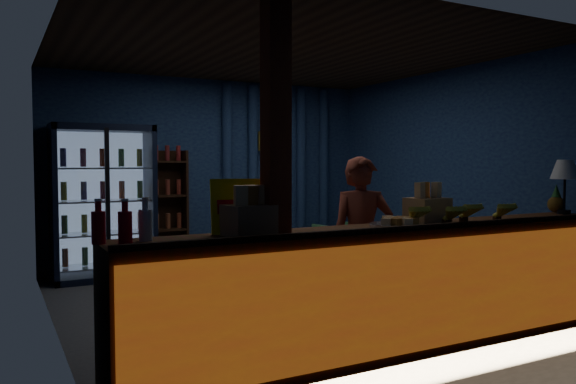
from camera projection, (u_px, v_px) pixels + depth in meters
name	position (u px, v px, depth m)	size (l,w,h in m)	color
ground	(284.00, 296.00, 6.03)	(4.60, 4.60, 0.00)	#515154
room_walls	(284.00, 150.00, 5.95)	(4.60, 4.60, 4.60)	navy
counter	(398.00, 288.00, 4.32)	(4.40, 0.57, 0.99)	brown
support_post	(276.00, 183.00, 3.80)	(0.16, 0.16, 2.60)	maroon
beverage_cooler	(102.00, 203.00, 6.95)	(1.20, 0.62, 1.90)	black
bottle_shelf	(167.00, 211.00, 7.48)	(0.50, 0.28, 1.60)	#311C0F
curtain_folds	(278.00, 172.00, 8.32)	(1.74, 0.14, 2.50)	navy
framed_picture	(270.00, 141.00, 8.19)	(0.36, 0.04, 0.28)	gold
shopkeeper	(362.00, 242.00, 4.87)	(0.54, 0.36, 1.49)	brown
green_chair	(342.00, 243.00, 7.99)	(0.62, 0.64, 0.58)	#53A75C
side_table	(245.00, 252.00, 7.45)	(0.54, 0.40, 0.59)	#311C0F
yellow_sign	(245.00, 206.00, 3.86)	(0.48, 0.19, 0.38)	yellow
soda_bottles	(123.00, 225.00, 3.41)	(0.37, 0.16, 0.27)	red
snack_box_left	(250.00, 218.00, 3.76)	(0.35, 0.30, 0.34)	#AD7D53
snack_box_centre	(427.00, 208.00, 4.58)	(0.33, 0.27, 0.33)	#AD7D53
pastry_tray	(398.00, 224.00, 4.27)	(0.44, 0.44, 0.07)	silver
banana_bunches	(459.00, 213.00, 4.49)	(1.08, 0.31, 0.18)	gold
table_lamp	(565.00, 172.00, 5.30)	(0.26, 0.26, 0.52)	black
pineapple	(556.00, 202.00, 5.40)	(0.16, 0.16, 0.27)	#885C18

